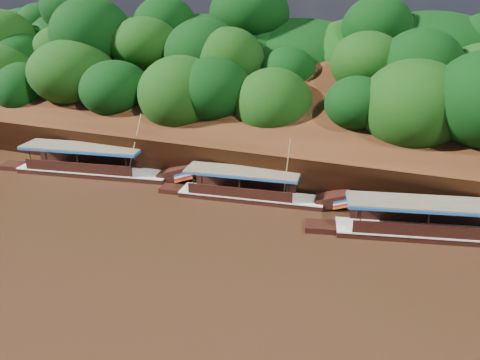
# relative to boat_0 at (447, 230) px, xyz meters

# --- Properties ---
(ground) EXTENTS (160.00, 160.00, 0.00)m
(ground) POSITION_rel_boat_0_xyz_m (-15.10, -6.68, -0.56)
(ground) COLOR black
(ground) RESTS_ON ground
(riverbank) EXTENTS (120.00, 30.06, 19.40)m
(riverbank) POSITION_rel_boat_0_xyz_m (-15.11, 16.05, 1.33)
(riverbank) COLOR black
(riverbank) RESTS_ON ground
(boat_0) EXTENTS (15.29, 5.58, 6.23)m
(boat_0) POSITION_rel_boat_0_xyz_m (0.00, 0.00, 0.00)
(boat_0) COLOR black
(boat_0) RESTS_ON ground
(boat_1) EXTENTS (13.62, 3.72, 5.91)m
(boat_1) POSITION_rel_boat_0_xyz_m (-13.58, 1.15, -0.03)
(boat_1) COLOR black
(boat_1) RESTS_ON ground
(boat_2) EXTENTS (16.66, 4.98, 6.25)m
(boat_2) POSITION_rel_boat_0_xyz_m (-28.40, 1.08, 0.03)
(boat_2) COLOR black
(boat_2) RESTS_ON ground
(reeds) EXTENTS (49.47, 2.59, 1.98)m
(reeds) POSITION_rel_boat_0_xyz_m (-18.97, 2.67, 0.30)
(reeds) COLOR #255C17
(reeds) RESTS_ON ground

